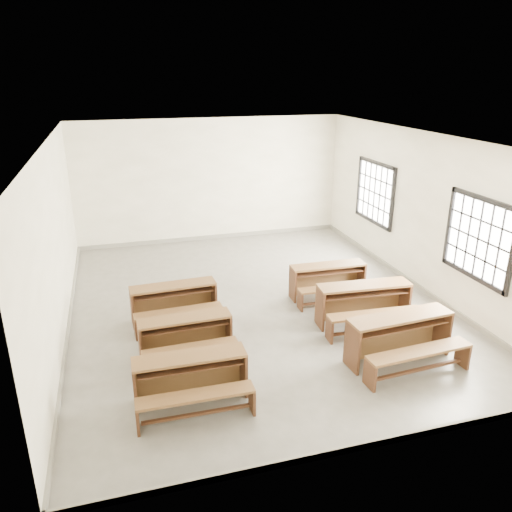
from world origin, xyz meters
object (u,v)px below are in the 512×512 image
object	(u,v)px
desk_set_4	(365,301)
desk_set_5	(329,278)
desk_set_3	(401,335)
desk_set_1	(186,334)
desk_set_0	(191,376)
desk_set_2	(174,300)

from	to	relation	value
desk_set_4	desk_set_5	xyz separation A→B (m)	(-0.14, 1.24, -0.04)
desk_set_3	desk_set_4	size ratio (longest dim) A/B	1.01
desk_set_1	desk_set_0	bearing A→B (deg)	-96.87
desk_set_0	desk_set_4	distance (m)	3.62
desk_set_0	desk_set_2	bearing A→B (deg)	88.55
desk_set_2	desk_set_3	size ratio (longest dim) A/B	0.90
desk_set_1	desk_set_2	distance (m)	1.26
desk_set_0	desk_set_5	world-z (taller)	desk_set_0
desk_set_4	desk_set_5	world-z (taller)	desk_set_4
desk_set_3	desk_set_4	distance (m)	1.27
desk_set_1	desk_set_4	world-z (taller)	desk_set_4
desk_set_1	desk_set_2	world-z (taller)	desk_set_2
desk_set_0	desk_set_2	world-z (taller)	same
desk_set_2	desk_set_1	bearing A→B (deg)	-91.74
desk_set_3	desk_set_4	world-z (taller)	desk_set_3
desk_set_5	desk_set_0	bearing A→B (deg)	-138.96
desk_set_2	desk_set_4	size ratio (longest dim) A/B	0.91
desk_set_0	desk_set_2	xyz separation A→B (m)	(0.10, 2.46, -0.00)
desk_set_1	desk_set_3	xyz separation A→B (m)	(3.19, -1.08, 0.06)
desk_set_2	desk_set_4	world-z (taller)	desk_set_4
desk_set_0	desk_set_3	bearing A→B (deg)	2.96
desk_set_0	desk_set_1	xyz separation A→B (m)	(0.11, 1.20, -0.02)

